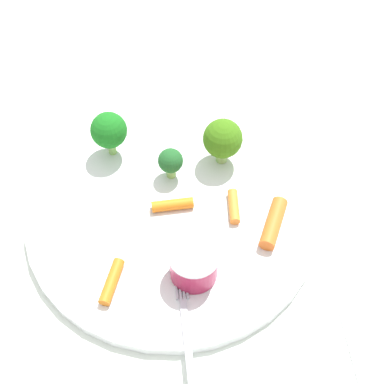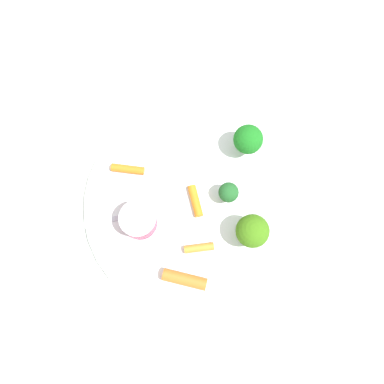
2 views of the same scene
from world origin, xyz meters
TOP-DOWN VIEW (x-y plane):
  - ground_plane at (0.00, 0.00)m, footprint 2.40×2.40m
  - plate at (0.00, 0.00)m, footprint 0.32×0.32m
  - sauce_cup at (-0.03, 0.08)m, footprint 0.05×0.05m
  - broccoli_floret_0 at (0.01, -0.05)m, footprint 0.03×0.03m
  - broccoli_floret_1 at (-0.05, -0.08)m, footprint 0.04×0.04m
  - broccoli_floret_2 at (0.08, -0.07)m, footprint 0.04×0.04m
  - carrot_stick_0 at (0.04, 0.10)m, footprint 0.02×0.05m
  - carrot_stick_1 at (-0.00, -0.00)m, footprint 0.05×0.02m
  - carrot_stick_2 at (-0.07, -0.01)m, footprint 0.02×0.04m
  - carrot_stick_3 at (-0.11, 0.01)m, footprint 0.03×0.06m
  - fork at (-0.04, 0.17)m, footprint 0.05×0.18m

SIDE VIEW (x-z plane):
  - ground_plane at x=0.00m, z-range 0.00..0.00m
  - plate at x=0.00m, z-range 0.00..0.01m
  - fork at x=-0.04m, z-range 0.01..0.01m
  - carrot_stick_2 at x=-0.07m, z-range 0.01..0.02m
  - carrot_stick_0 at x=0.04m, z-range 0.01..0.02m
  - carrot_stick_1 at x=0.00m, z-range 0.01..0.02m
  - carrot_stick_3 at x=-0.11m, z-range 0.01..0.03m
  - sauce_cup at x=-0.03m, z-range 0.01..0.05m
  - broccoli_floret_0 at x=0.01m, z-range 0.02..0.06m
  - broccoli_floret_1 at x=-0.05m, z-range 0.02..0.08m
  - broccoli_floret_2 at x=0.08m, z-range 0.02..0.08m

